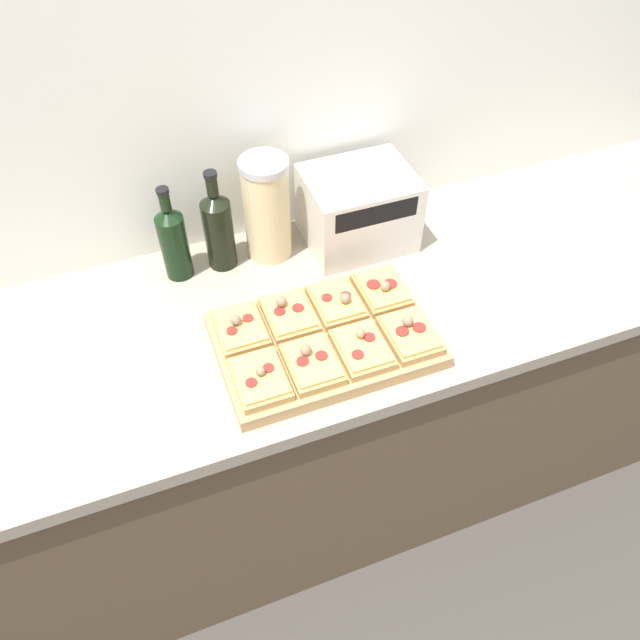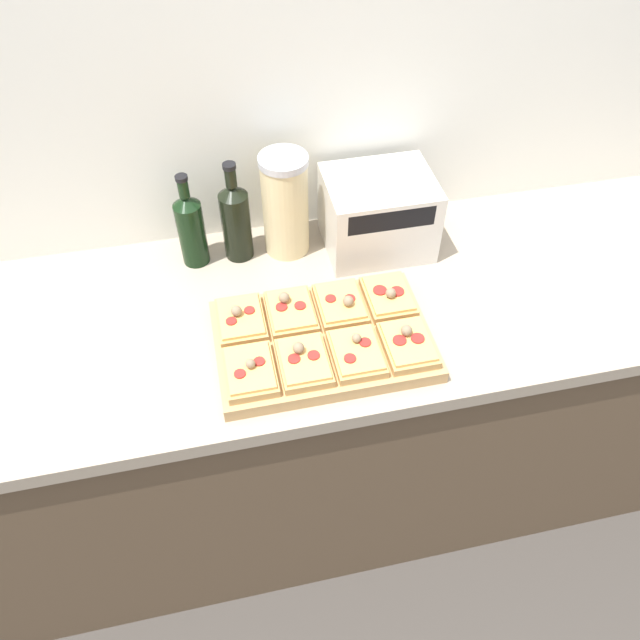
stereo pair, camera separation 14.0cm
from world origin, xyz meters
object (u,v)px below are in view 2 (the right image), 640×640
at_px(cutting_board, 323,341).
at_px(olive_oil_bottle, 191,228).
at_px(grain_jar_tall, 285,205).
at_px(wine_bottle, 236,220).
at_px(toaster_oven, 378,213).

bearing_deg(cutting_board, olive_oil_bottle, 125.92).
distance_m(cutting_board, grain_jar_tall, 0.37).
height_order(olive_oil_bottle, wine_bottle, wine_bottle).
xyz_separation_m(olive_oil_bottle, wine_bottle, (0.11, 0.00, 0.01)).
relative_size(grain_jar_tall, toaster_oven, 0.94).
distance_m(olive_oil_bottle, toaster_oven, 0.47).
bearing_deg(cutting_board, toaster_oven, 56.16).
xyz_separation_m(wine_bottle, grain_jar_tall, (0.13, 0.00, 0.03)).
height_order(cutting_board, grain_jar_tall, grain_jar_tall).
bearing_deg(grain_jar_tall, cutting_board, -87.05).
bearing_deg(toaster_oven, grain_jar_tall, 171.41).
xyz_separation_m(cutting_board, olive_oil_bottle, (-0.26, 0.35, 0.09)).
height_order(olive_oil_bottle, toaster_oven, olive_oil_bottle).
xyz_separation_m(grain_jar_tall, toaster_oven, (0.23, -0.04, -0.04)).
height_order(grain_jar_tall, toaster_oven, grain_jar_tall).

